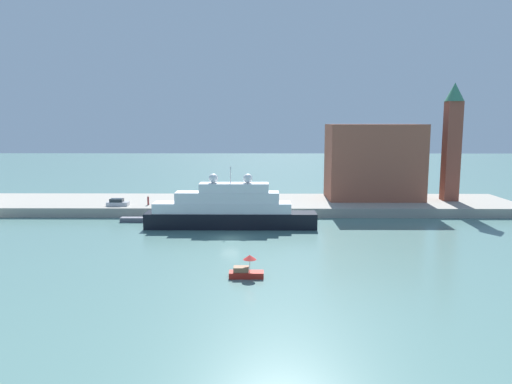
{
  "coord_description": "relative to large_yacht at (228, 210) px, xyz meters",
  "views": [
    {
      "loc": [
        4.53,
        -71.25,
        17.5
      ],
      "look_at": [
        3.86,
        6.0,
        6.29
      ],
      "focal_mm": 33.96,
      "sensor_mm": 36.0,
      "label": 1
    }
  ],
  "objects": [
    {
      "name": "ground",
      "position": [
        0.72,
        -7.7,
        -3.02
      ],
      "size": [
        400.0,
        400.0,
        0.0
      ],
      "primitive_type": "plane",
      "color": "slate"
    },
    {
      "name": "quay_dock",
      "position": [
        0.72,
        17.63,
        -2.14
      ],
      "size": [
        110.0,
        18.65,
        1.76
      ],
      "primitive_type": "cube",
      "color": "gray",
      "rests_on": "ground"
    },
    {
      "name": "large_yacht",
      "position": [
        0.0,
        0.0,
        0.0
      ],
      "size": [
        28.37,
        4.02,
        10.28
      ],
      "color": "black",
      "rests_on": "ground"
    },
    {
      "name": "small_motorboat",
      "position": [
        3.66,
        -26.01,
        -2.19
      ],
      "size": [
        3.92,
        1.51,
        2.63
      ],
      "color": "#B22319",
      "rests_on": "ground"
    },
    {
      "name": "work_barge",
      "position": [
        -16.29,
        4.77,
        -2.63
      ],
      "size": [
        6.23,
        1.43,
        0.78
      ],
      "primitive_type": "cube",
      "color": "#595966",
      "rests_on": "ground"
    },
    {
      "name": "harbor_building",
      "position": [
        28.6,
        20.41,
        6.38
      ],
      "size": [
        18.88,
        10.96,
        15.28
      ],
      "primitive_type": "cube",
      "color": "#93513D",
      "rests_on": "quay_dock"
    },
    {
      "name": "bell_tower",
      "position": [
        43.53,
        18.26,
        11.38
      ],
      "size": [
        3.78,
        3.78,
        23.38
      ],
      "color": "brown",
      "rests_on": "quay_dock"
    },
    {
      "name": "parked_car",
      "position": [
        -21.83,
        11.32,
        -0.69
      ],
      "size": [
        4.02,
        1.79,
        1.33
      ],
      "color": "silver",
      "rests_on": "quay_dock"
    },
    {
      "name": "person_figure",
      "position": [
        -16.17,
        12.13,
        -0.44
      ],
      "size": [
        0.36,
        0.36,
        1.76
      ],
      "color": "maroon",
      "rests_on": "quay_dock"
    },
    {
      "name": "mooring_bollard",
      "position": [
        3.73,
        10.0,
        -0.96
      ],
      "size": [
        0.38,
        0.38,
        0.6
      ],
      "primitive_type": "cylinder",
      "color": "black",
      "rests_on": "quay_dock"
    }
  ]
}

